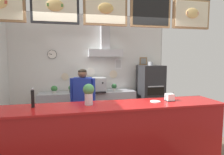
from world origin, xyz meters
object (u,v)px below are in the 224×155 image
at_px(pizza_oven, 150,93).
at_px(pepper_grinder, 33,98).
at_px(potted_basil, 114,87).
at_px(potted_oregano, 54,89).
at_px(napkin_holder, 170,97).
at_px(espresso_machine, 96,85).
at_px(basil_vase, 89,94).
at_px(shop_worker, 83,103).
at_px(potted_rosemary, 71,89).
at_px(potted_thyme, 82,88).
at_px(condiment_plate, 155,101).

xyz_separation_m(pizza_oven, pepper_grinder, (-2.76, -2.07, 0.43)).
xyz_separation_m(potted_basil, potted_oregano, (-1.60, 0.01, -0.01)).
xyz_separation_m(pepper_grinder, napkin_holder, (2.16, -0.04, -0.09)).
distance_m(espresso_machine, basil_vase, 2.27).
distance_m(pizza_oven, pepper_grinder, 3.48).
bearing_deg(potted_oregano, napkin_holder, -48.14).
bearing_deg(potted_basil, shop_worker, -132.09).
bearing_deg(pepper_grinder, potted_oregano, 86.48).
bearing_deg(shop_worker, basil_vase, 102.45).
bearing_deg(potted_rosemary, napkin_holder, -54.43).
xyz_separation_m(potted_thyme, napkin_holder, (1.32, -2.26, 0.14)).
height_order(potted_oregano, pepper_grinder, pepper_grinder).
bearing_deg(basil_vase, napkin_holder, -0.93).
relative_size(pizza_oven, pepper_grinder, 5.87).
bearing_deg(espresso_machine, potted_oregano, 179.12).
bearing_deg(espresso_machine, shop_worker, -112.32).
height_order(shop_worker, potted_rosemary, shop_worker).
relative_size(potted_basil, potted_rosemary, 1.04).
relative_size(shop_worker, condiment_plate, 9.42).
height_order(condiment_plate, basil_vase, basil_vase).
distance_m(condiment_plate, basil_vase, 1.10).
relative_size(shop_worker, potted_basil, 7.98).
relative_size(potted_rosemary, condiment_plate, 1.14).
relative_size(potted_oregano, potted_thyme, 0.89).
distance_m(potted_oregano, napkin_holder, 3.04).
bearing_deg(shop_worker, potted_basil, -120.06).
relative_size(potted_basil, pepper_grinder, 0.68).
xyz_separation_m(potted_basil, condiment_plate, (0.16, -2.27, 0.09)).
relative_size(pizza_oven, potted_oregano, 8.82).
bearing_deg(potted_rosemary, potted_thyme, 5.40).
bearing_deg(potted_rosemary, pepper_grinder, -104.45).
height_order(espresso_machine, basil_vase, basil_vase).
distance_m(shop_worker, espresso_machine, 1.14).
bearing_deg(potted_rosemary, espresso_machine, 1.02).
relative_size(shop_worker, napkin_holder, 10.48).
bearing_deg(potted_oregano, pizza_oven, -3.33).
xyz_separation_m(basil_vase, napkin_holder, (1.36, -0.02, -0.12)).
bearing_deg(potted_thyme, basil_vase, -90.97).
distance_m(potted_basil, napkin_holder, 2.29).
bearing_deg(napkin_holder, potted_oregano, 131.86).
bearing_deg(shop_worker, pepper_grinder, 67.77).
distance_m(espresso_machine, napkin_holder, 2.44).
bearing_deg(napkin_holder, potted_basil, 100.71).
distance_m(shop_worker, potted_thyme, 1.06).
bearing_deg(potted_thyme, napkin_holder, -59.76).
xyz_separation_m(potted_basil, pepper_grinder, (-1.74, -2.21, 0.23)).
bearing_deg(potted_basil, potted_oregano, 179.53).
relative_size(espresso_machine, potted_basil, 2.68).
bearing_deg(potted_rosemary, potted_oregano, 176.20).
bearing_deg(potted_thyme, pizza_oven, -4.50).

